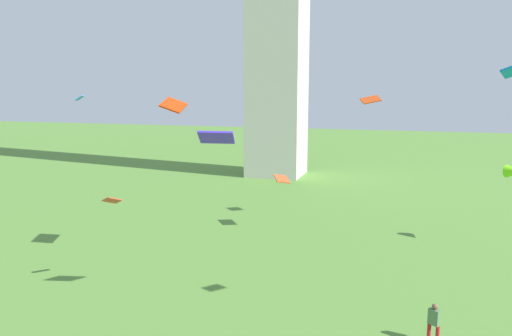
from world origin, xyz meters
The scene contains 7 objects.
person_0 centered at (10.44, 14.35, 0.93)m, with size 0.49×0.45×1.65m.
kite_flying_0 centered at (-3.02, 18.98, 9.08)m, with size 1.36×1.90×0.89m.
kite_flying_2 centered at (1.56, 13.87, 7.92)m, with size 1.63×1.22×0.62m.
kite_flying_4 centered at (0.93, 27.33, 3.73)m, with size 1.43×1.64×0.48m.
kite_flying_5 centered at (-4.39, 14.95, 4.58)m, with size 0.80×0.84×0.53m.
kite_flying_6 centered at (6.62, 30.32, 9.24)m, with size 1.56×1.25×0.67m.
kite_flying_8 centered at (-12.16, 22.93, 9.37)m, with size 0.75×0.93×0.35m.
Camera 1 is at (8.91, -3.96, 9.79)m, focal length 32.70 mm.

